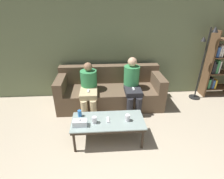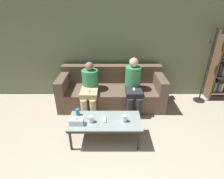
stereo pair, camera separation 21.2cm
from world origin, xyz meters
name	(u,v)px [view 1 (the left image)]	position (x,y,z in m)	size (l,w,h in m)	color
wall_back	(109,43)	(0.00, 3.53, 1.30)	(12.00, 0.06, 2.60)	#707F5B
couch	(110,91)	(0.00, 3.02, 0.32)	(2.30, 0.86, 0.85)	brown
coffee_table	(108,122)	(-0.11, 1.79, 0.38)	(1.18, 0.54, 0.42)	#8C9E99
cup_near_left	(94,120)	(-0.32, 1.74, 0.48)	(0.08, 0.08, 0.11)	silver
cup_near_right	(80,113)	(-0.57, 1.94, 0.48)	(0.06, 0.06, 0.11)	#3372BF
cup_far_center	(128,118)	(0.21, 1.76, 0.48)	(0.08, 0.08, 0.11)	silver
tissue_box	(80,123)	(-0.55, 1.69, 0.47)	(0.22, 0.12, 0.13)	silver
game_remote	(108,120)	(-0.11, 1.79, 0.43)	(0.04, 0.15, 0.02)	white
bookshelf	(219,66)	(2.64, 3.30, 0.76)	(0.73, 0.32, 1.61)	brown
standing_lamp	(205,57)	(2.14, 3.15, 1.04)	(0.31, 0.26, 1.70)	black
seated_person_left_end	(89,87)	(-0.46, 2.78, 0.57)	(0.35, 0.73, 1.05)	tan
seated_person_mid_left	(132,83)	(0.46, 2.80, 0.61)	(0.33, 0.69, 1.14)	#28282D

